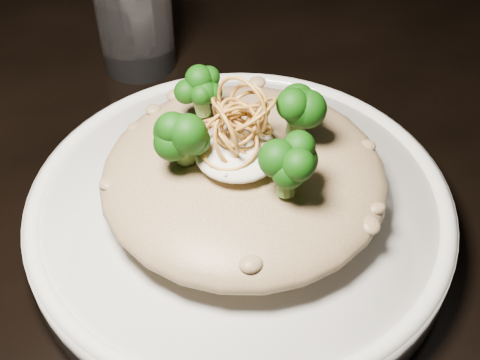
% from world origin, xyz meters
% --- Properties ---
extents(table, '(1.10, 0.80, 0.75)m').
position_xyz_m(table, '(0.00, 0.00, 0.67)').
color(table, black).
rests_on(table, ground).
extents(plate, '(0.32, 0.32, 0.03)m').
position_xyz_m(plate, '(-0.10, -0.07, 0.77)').
color(plate, white).
rests_on(plate, table).
extents(risotto, '(0.21, 0.21, 0.05)m').
position_xyz_m(risotto, '(-0.10, -0.07, 0.81)').
color(risotto, brown).
rests_on(risotto, plate).
extents(broccoli, '(0.16, 0.16, 0.06)m').
position_xyz_m(broccoli, '(-0.10, -0.07, 0.86)').
color(broccoli, black).
rests_on(broccoli, risotto).
extents(cheese, '(0.06, 0.06, 0.02)m').
position_xyz_m(cheese, '(-0.10, -0.07, 0.84)').
color(cheese, silver).
rests_on(cheese, risotto).
extents(shallots, '(0.07, 0.07, 0.04)m').
position_xyz_m(shallots, '(-0.10, -0.07, 0.87)').
color(shallots, brown).
rests_on(shallots, cheese).
extents(drinking_glass, '(0.09, 0.09, 0.13)m').
position_xyz_m(drinking_glass, '(-0.11, 0.18, 0.81)').
color(drinking_glass, silver).
rests_on(drinking_glass, table).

